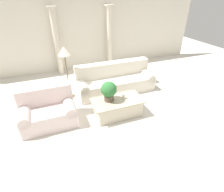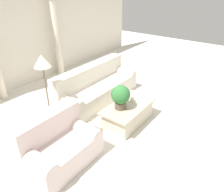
{
  "view_description": "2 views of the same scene",
  "coord_description": "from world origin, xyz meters",
  "px_view_note": "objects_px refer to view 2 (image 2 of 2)",
  "views": [
    {
      "loc": [
        -1.56,
        -3.78,
        2.87
      ],
      "look_at": [
        -0.13,
        -0.08,
        0.47
      ],
      "focal_mm": 28.0,
      "sensor_mm": 36.0,
      "label": 1
    },
    {
      "loc": [
        -3.55,
        -2.44,
        2.89
      ],
      "look_at": [
        -0.13,
        0.09,
        0.58
      ],
      "focal_mm": 35.0,
      "sensor_mm": 36.0,
      "label": 2
    }
  ],
  "objects_px": {
    "floor_lamp": "(43,67)",
    "coffee_table": "(128,114)",
    "loveseat": "(58,145)",
    "potted_plant": "(121,96)",
    "sofa_long": "(97,87)"
  },
  "relations": [
    {
      "from": "floor_lamp",
      "to": "coffee_table",
      "type": "bearing_deg",
      "value": -53.97
    },
    {
      "from": "sofa_long",
      "to": "coffee_table",
      "type": "bearing_deg",
      "value": -108.9
    },
    {
      "from": "loveseat",
      "to": "potted_plant",
      "type": "xyz_separation_m",
      "value": [
        1.49,
        -0.28,
        0.4
      ]
    },
    {
      "from": "floor_lamp",
      "to": "potted_plant",
      "type": "bearing_deg",
      "value": -58.77
    },
    {
      "from": "potted_plant",
      "to": "floor_lamp",
      "type": "distance_m",
      "value": 1.66
    },
    {
      "from": "loveseat",
      "to": "coffee_table",
      "type": "distance_m",
      "value": 1.74
    },
    {
      "from": "coffee_table",
      "to": "potted_plant",
      "type": "relative_size",
      "value": 2.53
    },
    {
      "from": "potted_plant",
      "to": "coffee_table",
      "type": "bearing_deg",
      "value": -18.55
    },
    {
      "from": "loveseat",
      "to": "coffee_table",
      "type": "relative_size",
      "value": 0.98
    },
    {
      "from": "coffee_table",
      "to": "potted_plant",
      "type": "distance_m",
      "value": 0.56
    },
    {
      "from": "loveseat",
      "to": "potted_plant",
      "type": "bearing_deg",
      "value": -10.48
    },
    {
      "from": "loveseat",
      "to": "potted_plant",
      "type": "distance_m",
      "value": 1.56
    },
    {
      "from": "coffee_table",
      "to": "floor_lamp",
      "type": "height_order",
      "value": "floor_lamp"
    },
    {
      "from": "coffee_table",
      "to": "floor_lamp",
      "type": "distance_m",
      "value": 2.05
    },
    {
      "from": "coffee_table",
      "to": "potted_plant",
      "type": "bearing_deg",
      "value": 161.45
    }
  ]
}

